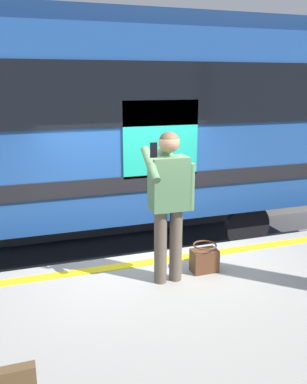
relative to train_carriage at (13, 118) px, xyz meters
name	(u,v)px	position (x,y,z in m)	size (l,w,h in m)	color
ground_plane	(147,313)	(-1.51, 2.38, -2.49)	(25.67, 25.67, 0.00)	#3D3D3F
safety_line	(154,262)	(-1.51, 2.68, -1.59)	(16.77, 0.16, 0.01)	yellow
track_rail_near	(117,259)	(-1.51, 0.71, -2.41)	(22.25, 0.08, 0.16)	slate
track_rail_far	(101,232)	(-1.51, -0.72, -2.41)	(22.25, 0.08, 0.16)	slate
train_carriage	(13,118)	(0.00, 0.00, 0.00)	(11.58, 2.94, 3.90)	#1E478C
passenger	(169,196)	(-1.50, 3.19, -0.60)	(0.57, 0.55, 1.67)	brown
handbag	(204,259)	(-1.99, 3.11, -1.44)	(0.31, 0.28, 0.34)	#59331E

